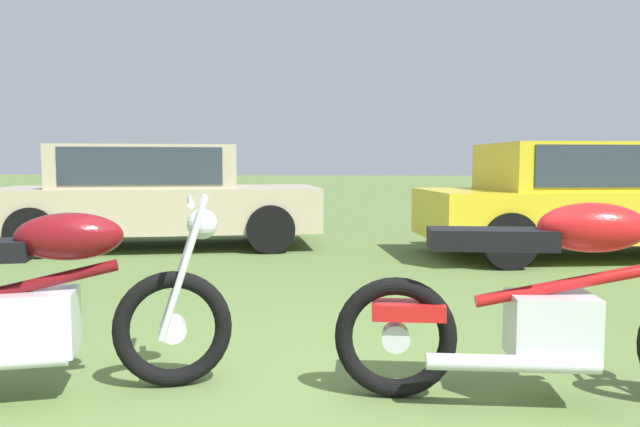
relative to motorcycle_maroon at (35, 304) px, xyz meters
The scene contains 5 objects.
ground_plane 1.44m from the motorcycle_maroon, ahead, with size 120.00×120.00×0.00m, color #567038.
motorcycle_maroon is the anchor object (origin of this frame).
motorcycle_red 2.57m from the motorcycle_maroon, ahead, with size 2.09×0.64×1.02m.
car_beige 5.62m from the motorcycle_maroon, 106.87° to the left, with size 4.68×2.90×1.43m.
car_yellow 6.73m from the motorcycle_maroon, 51.78° to the left, with size 4.57×2.64×1.43m.
Camera 1 is at (0.46, -2.89, 1.17)m, focal length 34.07 mm.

